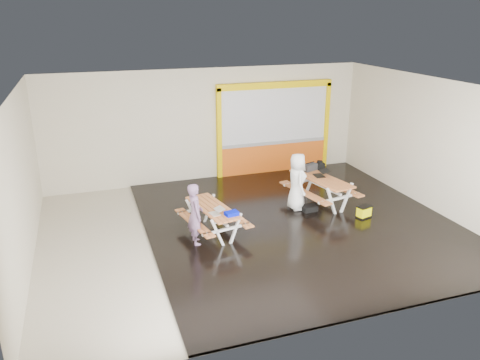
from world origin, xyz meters
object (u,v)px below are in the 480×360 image
object	(u,v)px
laptop_right	(321,174)
toolbox	(310,167)
person_right	(297,181)
fluke_bag	(364,212)
blue_pouch	(232,213)
laptop_left	(216,212)
picnic_table_right	(321,184)
backpack	(320,168)
picnic_table_left	(213,213)
person_left	(195,214)
dark_case	(309,208)

from	to	relation	value
laptop_right	toolbox	bearing A→B (deg)	98.71
person_right	fluke_bag	xyz separation A→B (m)	(1.43, -1.07, -0.64)
blue_pouch	laptop_left	bearing A→B (deg)	148.20
picnic_table_right	backpack	world-z (taller)	backpack
picnic_table_left	person_left	xyz separation A→B (m)	(-0.51, -0.36, 0.20)
backpack	picnic_table_right	bearing A→B (deg)	-115.60
picnic_table_left	laptop_left	size ratio (longest dim) A/B	5.65
picnic_table_left	laptop_right	world-z (taller)	laptop_right
person_left	dark_case	xyz separation A→B (m)	(3.29, 0.82, -0.64)
laptop_right	toolbox	distance (m)	0.53
person_right	laptop_right	world-z (taller)	person_right
fluke_bag	person_right	bearing A→B (deg)	143.33
picnic_table_right	laptop_left	size ratio (longest dim) A/B	6.30
laptop_left	dark_case	size ratio (longest dim) A/B	0.89
backpack	picnic_table_left	bearing A→B (deg)	-154.77
picnic_table_right	person_right	world-z (taller)	person_right
dark_case	toolbox	bearing A→B (deg)	64.06
person_left	backpack	distance (m)	4.75
blue_pouch	backpack	bearing A→B (deg)	34.30
person_left	laptop_right	bearing A→B (deg)	-70.20
laptop_right	dark_case	world-z (taller)	laptop_right
laptop_right	backpack	world-z (taller)	laptop_right
person_left	blue_pouch	bearing A→B (deg)	-106.87
person_left	fluke_bag	size ratio (longest dim) A/B	3.50
person_right	laptop_left	bearing A→B (deg)	120.90
picnic_table_right	person_right	xyz separation A→B (m)	(-0.80, -0.14, 0.22)
picnic_table_left	person_left	world-z (taller)	person_left
person_left	laptop_right	xyz separation A→B (m)	(3.88, 1.34, 0.10)
laptop_right	picnic_table_left	bearing A→B (deg)	-163.66
picnic_table_left	laptop_left	distance (m)	0.47
picnic_table_right	laptop_right	xyz separation A→B (m)	(0.07, 0.15, 0.24)
person_right	person_left	bearing A→B (deg)	116.43
blue_pouch	fluke_bag	size ratio (longest dim) A/B	0.70
picnic_table_left	fluke_bag	bearing A→B (deg)	-5.42
person_right	toolbox	bearing A→B (deg)	-36.65
toolbox	backpack	bearing A→B (deg)	29.00
picnic_table_right	person_left	distance (m)	3.99
picnic_table_left	dark_case	xyz separation A→B (m)	(2.79, 0.47, -0.43)
picnic_table_right	person_right	distance (m)	0.84
backpack	dark_case	xyz separation A→B (m)	(-0.96, -1.30, -0.61)
blue_pouch	picnic_table_right	bearing A→B (deg)	25.42
toolbox	fluke_bag	world-z (taller)	toolbox
picnic_table_left	picnic_table_right	size ratio (longest dim) A/B	0.90
picnic_table_right	backpack	size ratio (longest dim) A/B	4.99
person_right	dark_case	distance (m)	0.80
laptop_left	blue_pouch	world-z (taller)	laptop_left
blue_pouch	backpack	size ratio (longest dim) A/B	0.65
person_right	backpack	distance (m)	1.64
picnic_table_left	picnic_table_right	bearing A→B (deg)	14.19
backpack	fluke_bag	xyz separation A→B (m)	(0.19, -2.14, -0.53)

